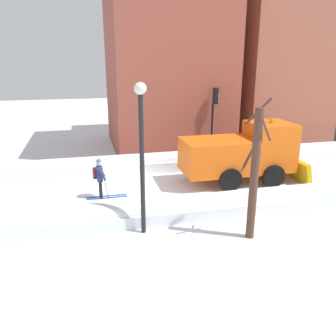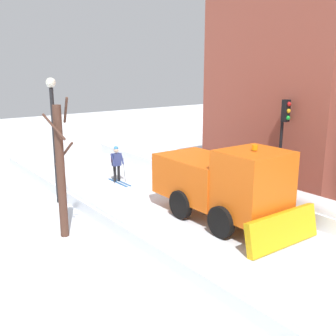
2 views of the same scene
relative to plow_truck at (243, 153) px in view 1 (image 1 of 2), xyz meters
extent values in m
plane|color=white|center=(0.40, 4.32, -1.48)|extent=(80.00, 80.00, 0.00)
cube|color=white|center=(-2.57, 4.32, -1.18)|extent=(1.10, 36.00, 0.59)
cylinder|color=white|center=(-2.57, 4.32, -0.89)|extent=(0.90, 34.20, 0.90)
cube|color=brown|center=(-8.12, -2.06, 3.73)|extent=(8.47, 7.20, 10.42)
cube|color=orange|center=(0.00, -1.32, -0.08)|extent=(2.30, 3.40, 1.60)
cube|color=orange|center=(0.00, 1.38, 0.27)|extent=(2.20, 2.00, 2.30)
cube|color=black|center=(0.00, 2.34, 0.78)|extent=(1.85, 0.06, 1.01)
cube|color=gold|center=(0.00, 2.73, -0.93)|extent=(3.20, 0.46, 1.13)
cylinder|color=orange|center=(0.00, 1.38, 1.54)|extent=(0.20, 0.20, 0.18)
cylinder|color=black|center=(-1.15, 1.08, -0.93)|extent=(0.25, 1.10, 1.10)
cylinder|color=black|center=(1.15, 1.08, -0.93)|extent=(0.25, 1.10, 1.10)
cylinder|color=black|center=(-1.15, -1.12, -0.93)|extent=(0.25, 1.10, 1.10)
cylinder|color=black|center=(1.15, -1.12, -0.93)|extent=(0.25, 1.10, 1.10)
cylinder|color=black|center=(0.47, -6.99, -1.07)|extent=(0.14, 0.14, 0.82)
cylinder|color=black|center=(0.69, -6.99, -1.07)|extent=(0.14, 0.14, 0.82)
cube|color=navy|center=(0.58, -6.99, -0.35)|extent=(0.42, 0.26, 0.62)
cube|color=#591E19|center=(0.58, -7.20, -0.32)|extent=(0.32, 0.16, 0.44)
sphere|color=tan|center=(0.58, -6.99, 0.12)|extent=(0.24, 0.24, 0.24)
sphere|color=teal|center=(0.58, -6.99, 0.22)|extent=(0.22, 0.22, 0.22)
cylinder|color=navy|center=(0.32, -6.89, -0.32)|extent=(0.09, 0.33, 0.56)
cylinder|color=navy|center=(0.84, -6.89, -0.32)|extent=(0.09, 0.33, 0.56)
cube|color=#194C8C|center=(0.47, -6.74, -1.46)|extent=(0.09, 1.80, 0.03)
cube|color=#194C8C|center=(0.69, -6.74, -1.46)|extent=(0.09, 1.80, 0.03)
cylinder|color=#262628|center=(0.28, -6.77, -0.88)|extent=(0.02, 0.19, 1.19)
cylinder|color=#262628|center=(0.88, -6.77, -0.88)|extent=(0.02, 0.19, 1.19)
cylinder|color=black|center=(-3.54, -0.33, 0.23)|extent=(0.12, 0.12, 3.42)
cube|color=black|center=(-3.54, -0.19, 2.39)|extent=(0.28, 0.24, 0.90)
sphere|color=red|center=(-3.54, -0.06, 2.67)|extent=(0.18, 0.18, 0.18)
sphere|color=gold|center=(-3.54, -0.06, 2.39)|extent=(0.18, 0.18, 0.18)
sphere|color=green|center=(-3.54, -0.06, 2.11)|extent=(0.18, 0.18, 0.18)
cylinder|color=black|center=(4.15, -5.69, 0.93)|extent=(0.16, 0.16, 4.82)
sphere|color=silver|center=(4.15, -5.69, 3.52)|extent=(0.40, 0.40, 0.40)
cylinder|color=#503227|center=(5.35, -2.18, 0.75)|extent=(0.28, 0.28, 4.46)
cylinder|color=#503227|center=(5.54, -2.01, 2.31)|extent=(0.54, 0.65, 0.86)
cylinder|color=#503227|center=(5.14, -2.33, 1.34)|extent=(0.46, 0.68, 0.88)
cylinder|color=#503227|center=(5.08, -2.10, 2.80)|extent=(0.28, 0.83, 0.92)
camera|label=1|loc=(15.08, -7.43, 4.43)|focal=37.00mm
camera|label=2|loc=(10.23, 10.38, 4.21)|focal=43.72mm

